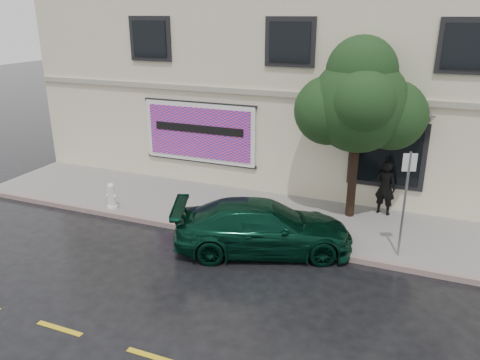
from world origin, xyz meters
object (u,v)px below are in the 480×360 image
at_px(pedestrian, 385,188).
at_px(fire_hydrant, 112,196).
at_px(car, 263,227).
at_px(street_tree, 359,105).

bearing_deg(pedestrian, fire_hydrant, 32.85).
bearing_deg(pedestrian, car, 64.55).
relative_size(car, fire_hydrant, 5.56).
relative_size(street_tree, fire_hydrant, 5.71).
distance_m(car, fire_hydrant, 5.33).
xyz_separation_m(pedestrian, street_tree, (-0.94, -0.52, 2.57)).
relative_size(pedestrian, street_tree, 0.36).
distance_m(pedestrian, fire_hydrant, 8.55).
bearing_deg(fire_hydrant, car, -5.34).
distance_m(car, pedestrian, 4.40).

